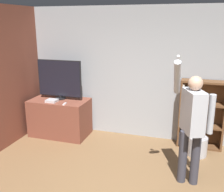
# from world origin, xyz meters

# --- Properties ---
(wall_back) EXTENTS (7.19, 0.09, 2.70)m
(wall_back) POSITION_xyz_m (0.01, 2.78, 1.35)
(wall_back) COLOR #9EA3A8
(wall_back) RESTS_ON ground_plane
(tv_ledge) EXTENTS (1.22, 0.70, 0.79)m
(tv_ledge) POSITION_xyz_m (-1.87, 2.31, 0.39)
(tv_ledge) COLOR brown
(tv_ledge) RESTS_ON ground_plane
(television) EXTENTS (0.98, 0.22, 0.84)m
(television) POSITION_xyz_m (-1.87, 2.38, 1.22)
(television) COLOR black
(television) RESTS_ON tv_ledge
(game_console) EXTENTS (0.22, 0.20, 0.05)m
(game_console) POSITION_xyz_m (-1.94, 2.14, 0.81)
(game_console) COLOR silver
(game_console) RESTS_ON tv_ledge
(remote_loose) EXTENTS (0.05, 0.14, 0.02)m
(remote_loose) POSITION_xyz_m (-1.61, 2.05, 0.80)
(remote_loose) COLOR white
(remote_loose) RESTS_ON tv_ledge
(bookshelf) EXTENTS (0.84, 0.28, 1.33)m
(bookshelf) POSITION_xyz_m (0.94, 2.61, 0.66)
(bookshelf) COLOR brown
(bookshelf) RESTS_ON ground_plane
(person) EXTENTS (0.58, 0.56, 1.96)m
(person) POSITION_xyz_m (0.83, 1.26, 1.01)
(person) COLOR #383842
(person) RESTS_ON ground_plane
(waste_bin) EXTENTS (0.36, 0.36, 0.35)m
(waste_bin) POSITION_xyz_m (0.98, 2.22, 0.18)
(waste_bin) COLOR #B7B7BC
(waste_bin) RESTS_ON ground_plane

